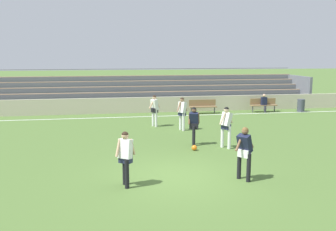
{
  "coord_description": "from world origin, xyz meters",
  "views": [
    {
      "loc": [
        -2.07,
        -10.85,
        3.83
      ],
      "look_at": [
        0.68,
        5.34,
        1.05
      ],
      "focal_mm": 38.88,
      "sensor_mm": 36.0,
      "label": 1
    }
  ],
  "objects": [
    {
      "name": "ground_plane",
      "position": [
        0.0,
        0.0,
        0.0
      ],
      "size": [
        160.0,
        160.0,
        0.0
      ],
      "primitive_type": "plane",
      "color": "#4C6B30"
    },
    {
      "name": "field_line_sideline",
      "position": [
        0.0,
        11.33,
        0.0
      ],
      "size": [
        44.0,
        0.12,
        0.01
      ],
      "primitive_type": "cube",
      "color": "white",
      "rests_on": "ground"
    },
    {
      "name": "sideline_wall",
      "position": [
        0.0,
        12.92,
        0.51
      ],
      "size": [
        48.0,
        0.16,
        1.03
      ],
      "primitive_type": "cube",
      "color": "beige",
      "rests_on": "ground"
    },
    {
      "name": "bleacher_stand",
      "position": [
        0.01,
        15.95,
        1.17
      ],
      "size": [
        26.22,
        3.93,
        2.73
      ],
      "color": "#897051",
      "rests_on": "ground"
    },
    {
      "name": "bench_far_right",
      "position": [
        8.31,
        11.93,
        0.55
      ],
      "size": [
        1.8,
        0.4,
        0.9
      ],
      "color": "olive",
      "rests_on": "ground"
    },
    {
      "name": "bench_near_bin",
      "position": [
        4.1,
        11.93,
        0.55
      ],
      "size": [
        1.8,
        0.4,
        0.9
      ],
      "color": "olive",
      "rests_on": "ground"
    },
    {
      "name": "trash_bin",
      "position": [
        10.84,
        11.56,
        0.42
      ],
      "size": [
        0.49,
        0.49,
        0.84
      ],
      "primitive_type": "cylinder",
      "color": "#3D424C",
      "rests_on": "ground"
    },
    {
      "name": "spectator_seated",
      "position": [
        8.31,
        11.81,
        0.7
      ],
      "size": [
        0.36,
        0.42,
        1.21
      ],
      "color": "#2D2D38",
      "rests_on": "ground"
    },
    {
      "name": "player_white_dropping_back",
      "position": [
        2.72,
        3.13,
        1.03
      ],
      "size": [
        0.71,
        0.53,
        1.72
      ],
      "color": "white",
      "rests_on": "ground"
    },
    {
      "name": "player_dark_on_ball",
      "position": [
        1.54,
        3.85,
        0.97
      ],
      "size": [
        0.56,
        0.47,
        1.64
      ],
      "color": "black",
      "rests_on": "ground"
    },
    {
      "name": "player_white_pressing_high",
      "position": [
        1.67,
        6.93,
        1.01
      ],
      "size": [
        0.63,
        0.51,
        1.69
      ],
      "color": "white",
      "rests_on": "ground"
    },
    {
      "name": "player_white_wide_left",
      "position": [
        0.43,
        8.14,
        1.01
      ],
      "size": [
        0.67,
        0.49,
        1.69
      ],
      "color": "white",
      "rests_on": "ground"
    },
    {
      "name": "player_dark_overlapping",
      "position": [
        2.02,
        -0.68,
        0.99
      ],
      "size": [
        0.75,
        0.54,
        1.66
      ],
      "color": "black",
      "rests_on": "ground"
    },
    {
      "name": "player_white_trailing_run",
      "position": [
        -1.58,
        -0.61,
        0.98
      ],
      "size": [
        0.63,
        0.46,
        1.64
      ],
      "color": "black",
      "rests_on": "ground"
    },
    {
      "name": "soccer_ball",
      "position": [
        1.36,
        2.98,
        0.11
      ],
      "size": [
        0.22,
        0.22,
        0.22
      ],
      "primitive_type": "sphere",
      "color": "orange",
      "rests_on": "ground"
    }
  ]
}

